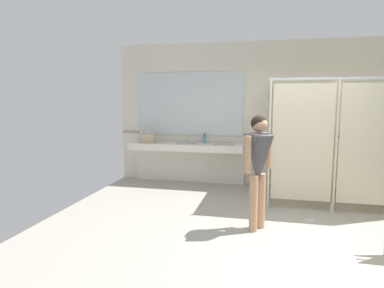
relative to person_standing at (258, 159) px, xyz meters
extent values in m
cube|color=#9E998E|center=(0.42, 0.03, -1.03)|extent=(6.99, 5.55, 0.10)
cube|color=beige|center=(0.42, 2.56, 0.48)|extent=(6.99, 0.12, 2.92)
cube|color=#9E937F|center=(0.42, 2.50, 0.07)|extent=(6.99, 0.01, 0.06)
cube|color=silver|center=(-1.53, 2.21, -0.19)|extent=(2.37, 0.54, 0.14)
cube|color=silver|center=(-1.53, 2.44, -0.62)|extent=(2.37, 0.08, 0.72)
cube|color=#ADADA8|center=(-2.32, 2.18, -0.17)|extent=(0.42, 0.30, 0.11)
cylinder|color=silver|center=(-2.32, 2.39, -0.06)|extent=(0.04, 0.04, 0.11)
cylinder|color=silver|center=(-2.32, 2.34, -0.02)|extent=(0.03, 0.11, 0.03)
sphere|color=silver|center=(-2.25, 2.40, -0.09)|extent=(0.04, 0.04, 0.04)
cube|color=#ADADA8|center=(-1.53, 2.18, -0.17)|extent=(0.42, 0.30, 0.11)
cylinder|color=silver|center=(-1.53, 2.39, -0.06)|extent=(0.04, 0.04, 0.11)
cylinder|color=silver|center=(-1.53, 2.34, -0.02)|extent=(0.03, 0.11, 0.03)
sphere|color=silver|center=(-1.46, 2.40, -0.09)|extent=(0.04, 0.04, 0.04)
cube|color=#ADADA8|center=(-0.74, 2.18, -0.17)|extent=(0.42, 0.30, 0.11)
cylinder|color=silver|center=(-0.74, 2.39, -0.06)|extent=(0.04, 0.04, 0.11)
cylinder|color=silver|center=(-0.74, 2.34, -0.02)|extent=(0.03, 0.11, 0.03)
sphere|color=silver|center=(-0.67, 2.40, -0.09)|extent=(0.04, 0.04, 0.04)
cube|color=silver|center=(-1.53, 2.49, 0.69)|extent=(2.27, 0.02, 1.32)
cube|color=beige|center=(0.14, 1.71, 0.11)|extent=(0.03, 1.54, 1.94)
cylinder|color=silver|center=(0.14, 1.00, -0.92)|extent=(0.05, 0.05, 0.12)
cube|color=beige|center=(1.14, 1.71, 0.11)|extent=(0.03, 1.54, 1.94)
cylinder|color=silver|center=(1.14, 1.00, -0.92)|extent=(0.05, 0.05, 0.12)
cube|color=beige|center=(0.64, 0.97, 0.11)|extent=(0.92, 0.03, 1.84)
cube|color=beige|center=(1.64, 0.97, 0.11)|extent=(0.92, 0.03, 1.84)
cube|color=#B7BABF|center=(1.14, 0.97, 1.10)|extent=(2.06, 0.04, 0.04)
cylinder|color=tan|center=(0.05, 0.08, -0.60)|extent=(0.11, 0.11, 0.77)
cylinder|color=tan|center=(-0.05, -0.08, -0.60)|extent=(0.11, 0.11, 0.77)
cone|color=#47474C|center=(0.00, 0.00, 0.00)|extent=(0.55, 0.55, 0.66)
cube|color=#47474C|center=(0.00, 0.00, 0.30)|extent=(0.36, 0.44, 0.10)
cylinder|color=tan|center=(0.13, 0.20, 0.09)|extent=(0.08, 0.08, 0.49)
cylinder|color=tan|center=(-0.13, -0.20, 0.09)|extent=(0.08, 0.08, 0.49)
sphere|color=tan|center=(0.00, 0.00, 0.46)|extent=(0.21, 0.21, 0.21)
sphere|color=black|center=(-0.01, 0.01, 0.48)|extent=(0.21, 0.21, 0.21)
cube|color=tan|center=(-2.33, 2.08, -0.02)|extent=(0.28, 0.12, 0.19)
torus|color=tan|center=(-2.33, 2.08, 0.11)|extent=(0.21, 0.02, 0.21)
cylinder|color=teal|center=(-1.18, 2.38, -0.04)|extent=(0.07, 0.07, 0.17)
cylinder|color=black|center=(-1.18, 2.38, 0.07)|extent=(0.03, 0.03, 0.04)
cylinder|color=#B7BABF|center=(0.75, 0.52, -0.98)|extent=(0.14, 0.14, 0.01)
camera|label=1|loc=(0.12, -4.53, 0.80)|focal=31.61mm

